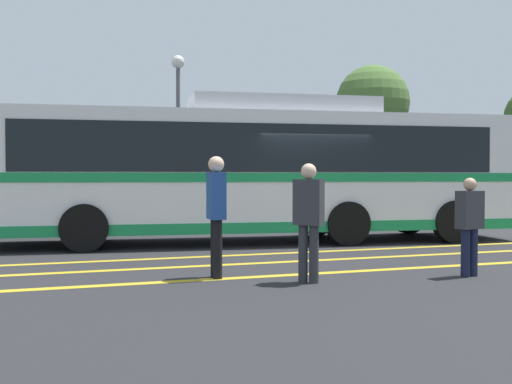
{
  "coord_description": "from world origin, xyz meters",
  "views": [
    {
      "loc": [
        -5.48,
        -13.07,
        1.57
      ],
      "look_at": [
        -0.96,
        0.43,
        1.19
      ],
      "focal_mm": 42.0,
      "sensor_mm": 36.0,
      "label": 1
    }
  ],
  "objects_px": {
    "pedestrian_2": "(309,215)",
    "pedestrian_0": "(216,208)",
    "street_lamp": "(178,107)",
    "tree_0": "(373,103)",
    "pedestrian_1": "(470,221)",
    "transit_bus": "(257,169)",
    "parked_car_1": "(39,207)"
  },
  "relations": [
    {
      "from": "pedestrian_1",
      "to": "street_lamp",
      "type": "bearing_deg",
      "value": 89.5
    },
    {
      "from": "pedestrian_0",
      "to": "pedestrian_1",
      "type": "height_order",
      "value": "pedestrian_0"
    },
    {
      "from": "transit_bus",
      "to": "pedestrian_1",
      "type": "relative_size",
      "value": 8.39
    },
    {
      "from": "street_lamp",
      "to": "tree_0",
      "type": "height_order",
      "value": "tree_0"
    },
    {
      "from": "transit_bus",
      "to": "pedestrian_0",
      "type": "distance_m",
      "value": 5.16
    },
    {
      "from": "parked_car_1",
      "to": "pedestrian_1",
      "type": "xyz_separation_m",
      "value": [
        6.57,
        -9.69,
        0.16
      ]
    },
    {
      "from": "parked_car_1",
      "to": "street_lamp",
      "type": "xyz_separation_m",
      "value": [
        4.43,
        2.83,
        3.24
      ]
    },
    {
      "from": "transit_bus",
      "to": "pedestrian_2",
      "type": "distance_m",
      "value": 5.57
    },
    {
      "from": "pedestrian_0",
      "to": "pedestrian_1",
      "type": "distance_m",
      "value": 3.96
    },
    {
      "from": "pedestrian_0",
      "to": "pedestrian_2",
      "type": "relative_size",
      "value": 1.07
    },
    {
      "from": "parked_car_1",
      "to": "pedestrian_1",
      "type": "height_order",
      "value": "pedestrian_1"
    },
    {
      "from": "pedestrian_0",
      "to": "transit_bus",
      "type": "bearing_deg",
      "value": 155.55
    },
    {
      "from": "pedestrian_1",
      "to": "pedestrian_2",
      "type": "relative_size",
      "value": 0.88
    },
    {
      "from": "pedestrian_0",
      "to": "street_lamp",
      "type": "distance_m",
      "value": 11.88
    },
    {
      "from": "parked_car_1",
      "to": "pedestrian_1",
      "type": "distance_m",
      "value": 11.71
    },
    {
      "from": "pedestrian_2",
      "to": "tree_0",
      "type": "distance_m",
      "value": 15.53
    },
    {
      "from": "pedestrian_0",
      "to": "tree_0",
      "type": "xyz_separation_m",
      "value": [
        9.43,
        11.89,
        3.35
      ]
    },
    {
      "from": "pedestrian_0",
      "to": "street_lamp",
      "type": "xyz_separation_m",
      "value": [
        1.65,
        11.41,
        2.86
      ]
    },
    {
      "from": "transit_bus",
      "to": "parked_car_1",
      "type": "relative_size",
      "value": 3.15
    },
    {
      "from": "parked_car_1",
      "to": "pedestrian_0",
      "type": "xyz_separation_m",
      "value": [
        2.78,
        -8.58,
        0.38
      ]
    },
    {
      "from": "parked_car_1",
      "to": "tree_0",
      "type": "distance_m",
      "value": 13.19
    },
    {
      "from": "tree_0",
      "to": "pedestrian_1",
      "type": "bearing_deg",
      "value": -113.45
    },
    {
      "from": "transit_bus",
      "to": "pedestrian_1",
      "type": "bearing_deg",
      "value": -157.61
    },
    {
      "from": "parked_car_1",
      "to": "pedestrian_2",
      "type": "relative_size",
      "value": 2.34
    },
    {
      "from": "pedestrian_2",
      "to": "pedestrian_0",
      "type": "bearing_deg",
      "value": 10.36
    },
    {
      "from": "transit_bus",
      "to": "pedestrian_2",
      "type": "height_order",
      "value": "transit_bus"
    },
    {
      "from": "street_lamp",
      "to": "tree_0",
      "type": "distance_m",
      "value": 7.81
    },
    {
      "from": "transit_bus",
      "to": "pedestrian_1",
      "type": "height_order",
      "value": "transit_bus"
    },
    {
      "from": "transit_bus",
      "to": "tree_0",
      "type": "relative_size",
      "value": 2.2
    },
    {
      "from": "pedestrian_0",
      "to": "pedestrian_1",
      "type": "bearing_deg",
      "value": 74.78
    },
    {
      "from": "pedestrian_1",
      "to": "tree_0",
      "type": "bearing_deg",
      "value": 56.36
    },
    {
      "from": "parked_car_1",
      "to": "pedestrian_2",
      "type": "distance_m",
      "value": 10.2
    }
  ]
}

